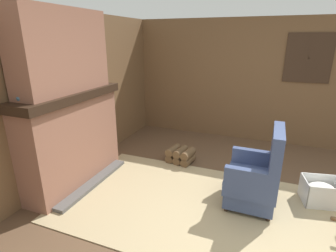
# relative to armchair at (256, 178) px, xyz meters

# --- Properties ---
(ground_plane) EXTENTS (14.00, 14.00, 0.00)m
(ground_plane) POSITION_rel_armchair_xyz_m (0.03, -0.35, -0.37)
(ground_plane) COLOR brown
(wood_panel_wall_left) EXTENTS (0.06, 5.99, 2.39)m
(wood_panel_wall_left) POSITION_rel_armchair_xyz_m (-2.70, -0.35, 0.82)
(wood_panel_wall_left) COLOR brown
(wood_panel_wall_left) RESTS_ON ground
(wood_panel_wall_back) EXTENTS (5.99, 0.09, 2.39)m
(wood_panel_wall_back) POSITION_rel_armchair_xyz_m (0.04, 2.37, 0.83)
(wood_panel_wall_back) COLOR brown
(wood_panel_wall_back) RESTS_ON ground
(fireplace_hearth) EXTENTS (0.63, 1.69, 1.34)m
(fireplace_hearth) POSITION_rel_armchair_xyz_m (-2.45, -0.35, 0.29)
(fireplace_hearth) COLOR #93604C
(fireplace_hearth) RESTS_ON ground
(chimney_breast) EXTENTS (0.37, 1.40, 1.03)m
(chimney_breast) POSITION_rel_armchair_xyz_m (-2.46, -0.35, 1.48)
(chimney_breast) COLOR #93604C
(chimney_breast) RESTS_ON fireplace_hearth
(area_rug) EXTENTS (3.86, 2.00, 0.01)m
(area_rug) POSITION_rel_armchair_xyz_m (-0.41, -0.30, -0.37)
(area_rug) COLOR tan
(area_rug) RESTS_ON ground
(armchair) EXTENTS (0.61, 0.68, 1.03)m
(armchair) POSITION_rel_armchair_xyz_m (0.00, 0.00, 0.00)
(armchair) COLOR #3D4C75
(armchair) RESTS_ON ground
(firewood_stack) EXTENTS (0.47, 0.39, 0.26)m
(firewood_stack) POSITION_rel_armchair_xyz_m (-1.25, 0.79, -0.24)
(firewood_stack) COLOR brown
(firewood_stack) RESTS_ON ground
(laundry_basket) EXTENTS (0.49, 0.44, 0.32)m
(laundry_basket) POSITION_rel_armchair_xyz_m (0.79, 0.35, -0.21)
(laundry_basket) COLOR white
(laundry_basket) RESTS_ON ground
(oil_lamp_vase) EXTENTS (0.11, 0.11, 0.26)m
(oil_lamp_vase) POSITION_rel_armchair_xyz_m (-2.50, -1.00, 1.06)
(oil_lamp_vase) COLOR #47708E
(oil_lamp_vase) RESTS_ON fireplace_hearth
(storage_case) EXTENTS (0.15, 0.23, 0.16)m
(storage_case) POSITION_rel_armchair_xyz_m (-2.50, 0.11, 1.04)
(storage_case) COLOR brown
(storage_case) RESTS_ON fireplace_hearth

